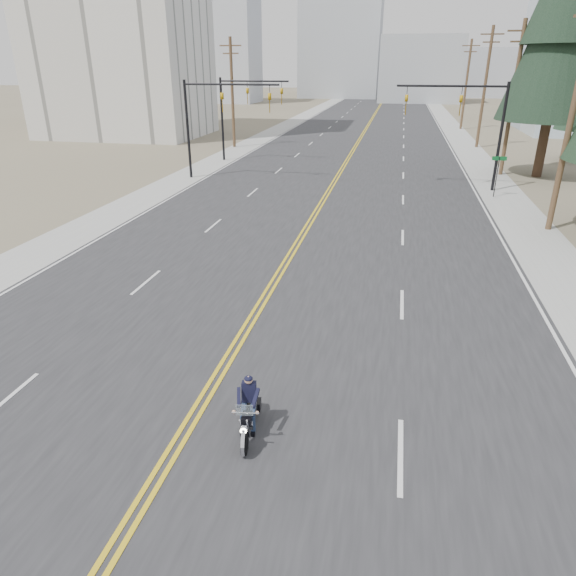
% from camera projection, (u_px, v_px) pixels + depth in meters
% --- Properties ---
extents(ground_plane, '(400.00, 400.00, 0.00)m').
position_uv_depth(ground_plane, '(100.00, 575.00, 8.73)').
color(ground_plane, '#776D56').
rests_on(ground_plane, ground).
extents(road, '(20.00, 200.00, 0.01)m').
position_uv_depth(road, '(367.00, 127.00, 71.54)').
color(road, '#303033').
rests_on(road, ground).
extents(sidewalk_left, '(3.00, 200.00, 0.01)m').
position_uv_depth(sidewalk_left, '(287.00, 125.00, 73.69)').
color(sidewalk_left, '#A5A5A0').
rests_on(sidewalk_left, ground).
extents(sidewalk_right, '(3.00, 200.00, 0.01)m').
position_uv_depth(sidewalk_right, '(453.00, 129.00, 69.39)').
color(sidewalk_right, '#A5A5A0').
rests_on(sidewalk_right, ground).
extents(traffic_mast_left, '(7.10, 0.26, 7.00)m').
position_uv_depth(traffic_mast_left, '(213.00, 110.00, 37.15)').
color(traffic_mast_left, black).
rests_on(traffic_mast_left, ground).
extents(traffic_mast_right, '(7.10, 0.26, 7.00)m').
position_uv_depth(traffic_mast_right, '(471.00, 115.00, 33.79)').
color(traffic_mast_right, black).
rests_on(traffic_mast_right, ground).
extents(traffic_mast_far, '(6.10, 0.26, 7.00)m').
position_uv_depth(traffic_mast_far, '(240.00, 104.00, 44.41)').
color(traffic_mast_far, black).
rests_on(traffic_mast_far, ground).
extents(street_sign, '(0.90, 0.06, 2.62)m').
position_uv_depth(street_sign, '(498.00, 169.00, 32.91)').
color(street_sign, black).
rests_on(street_sign, ground).
extents(utility_pole_b, '(2.20, 0.30, 11.50)m').
position_uv_depth(utility_pole_b, '(573.00, 110.00, 24.64)').
color(utility_pole_b, brown).
rests_on(utility_pole_b, ground).
extents(utility_pole_c, '(2.20, 0.30, 11.00)m').
position_uv_depth(utility_pole_c, '(513.00, 98.00, 38.20)').
color(utility_pole_c, brown).
rests_on(utility_pole_c, ground).
extents(utility_pole_d, '(2.20, 0.30, 11.50)m').
position_uv_depth(utility_pole_d, '(485.00, 86.00, 51.56)').
color(utility_pole_d, brown).
rests_on(utility_pole_d, ground).
extents(utility_pole_e, '(2.20, 0.30, 11.00)m').
position_uv_depth(utility_pole_e, '(466.00, 83.00, 66.91)').
color(utility_pole_e, brown).
rests_on(utility_pole_e, ground).
extents(utility_pole_left, '(2.20, 0.30, 10.50)m').
position_uv_depth(utility_pole_left, '(232.00, 92.00, 51.95)').
color(utility_pole_left, brown).
rests_on(utility_pole_left, ground).
extents(haze_bldg_a, '(14.00, 12.00, 22.00)m').
position_uv_depth(haze_bldg_a, '(225.00, 50.00, 114.07)').
color(haze_bldg_a, '#B7BCC6').
rests_on(haze_bldg_a, ground).
extents(haze_bldg_b, '(18.00, 14.00, 14.00)m').
position_uv_depth(haze_bldg_b, '(420.00, 69.00, 116.60)').
color(haze_bldg_b, '#ADB2B7').
rests_on(haze_bldg_b, ground).
extents(haze_bldg_d, '(20.00, 15.00, 26.00)m').
position_uv_depth(haze_bldg_d, '(341.00, 43.00, 131.40)').
color(haze_bldg_d, '#ADB2B7').
rests_on(haze_bldg_d, ground).
extents(haze_bldg_e, '(14.00, 14.00, 12.00)m').
position_uv_depth(haze_bldg_e, '(483.00, 73.00, 136.26)').
color(haze_bldg_e, '#B7BCC6').
rests_on(haze_bldg_e, ground).
extents(haze_bldg_f, '(12.00, 12.00, 16.00)m').
position_uv_depth(haze_bldg_f, '(188.00, 65.00, 131.53)').
color(haze_bldg_f, '#ADB2B7').
rests_on(haze_bldg_f, ground).
extents(motorcyclist, '(1.04, 1.92, 1.43)m').
position_uv_depth(motorcyclist, '(248.00, 409.00, 11.80)').
color(motorcyclist, black).
rests_on(motorcyclist, ground).
extents(conifer_tall, '(7.53, 7.53, 20.92)m').
position_uv_depth(conifer_tall, '(570.00, 0.00, 34.99)').
color(conifer_tall, '#382619').
rests_on(conifer_tall, ground).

